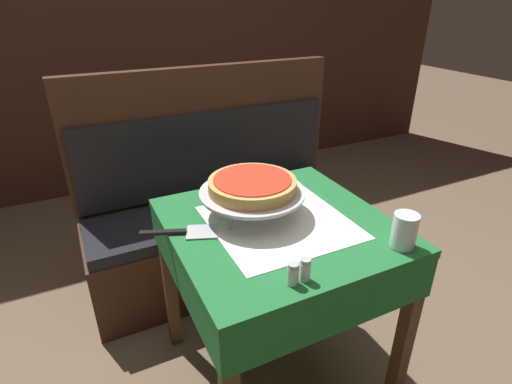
# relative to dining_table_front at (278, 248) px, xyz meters

# --- Properties ---
(ground_plane) EXTENTS (14.00, 14.00, 0.00)m
(ground_plane) POSITION_rel_dining_table_front_xyz_m (0.00, 0.00, -0.64)
(ground_plane) COLOR brown
(dining_table_front) EXTENTS (0.76, 0.76, 0.75)m
(dining_table_front) POSITION_rel_dining_table_front_xyz_m (0.00, 0.00, 0.00)
(dining_table_front) COLOR #1E6B33
(dining_table_front) RESTS_ON ground_plane
(dining_table_rear) EXTENTS (0.76, 0.76, 0.74)m
(dining_table_rear) POSITION_rel_dining_table_front_xyz_m (0.26, 1.64, -0.01)
(dining_table_rear) COLOR #1E6B33
(dining_table_rear) RESTS_ON ground_plane
(booth_bench) EXTENTS (1.44, 0.47, 1.16)m
(booth_bench) POSITION_rel_dining_table_front_xyz_m (0.05, 0.75, -0.30)
(booth_bench) COLOR #3D2316
(booth_bench) RESTS_ON ground_plane
(back_wall_panel) EXTENTS (6.00, 0.04, 2.40)m
(back_wall_panel) POSITION_rel_dining_table_front_xyz_m (0.00, 2.23, 0.56)
(back_wall_panel) COLOR #3D2319
(back_wall_panel) RESTS_ON ground_plane
(pizza_pan_stand) EXTENTS (0.38, 0.38, 0.10)m
(pizza_pan_stand) POSITION_rel_dining_table_front_xyz_m (-0.06, 0.09, 0.20)
(pizza_pan_stand) COLOR #ADADB2
(pizza_pan_stand) RESTS_ON dining_table_front
(deep_dish_pizza) EXTENTS (0.32, 0.32, 0.05)m
(deep_dish_pizza) POSITION_rel_dining_table_front_xyz_m (-0.06, 0.09, 0.23)
(deep_dish_pizza) COLOR tan
(deep_dish_pizza) RESTS_ON pizza_pan_stand
(pizza_server) EXTENTS (0.26, 0.15, 0.01)m
(pizza_server) POSITION_rel_dining_table_front_xyz_m (-0.33, 0.08, 0.12)
(pizza_server) COLOR #BCBCC1
(pizza_server) RESTS_ON dining_table_front
(water_glass_near) EXTENTS (0.08, 0.08, 0.12)m
(water_glass_near) POSITION_rel_dining_table_front_xyz_m (0.28, -0.31, 0.17)
(water_glass_near) COLOR silver
(water_glass_near) RESTS_ON dining_table_front
(salt_shaker) EXTENTS (0.03, 0.03, 0.07)m
(salt_shaker) POSITION_rel_dining_table_front_xyz_m (-0.13, -0.31, 0.15)
(salt_shaker) COLOR silver
(salt_shaker) RESTS_ON dining_table_front
(pepper_shaker) EXTENTS (0.03, 0.03, 0.07)m
(pepper_shaker) POSITION_rel_dining_table_front_xyz_m (-0.09, -0.31, 0.15)
(pepper_shaker) COLOR silver
(pepper_shaker) RESTS_ON dining_table_front
(condiment_caddy) EXTENTS (0.15, 0.15, 0.18)m
(condiment_caddy) POSITION_rel_dining_table_front_xyz_m (0.27, 1.62, 0.14)
(condiment_caddy) COLOR black
(condiment_caddy) RESTS_ON dining_table_rear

